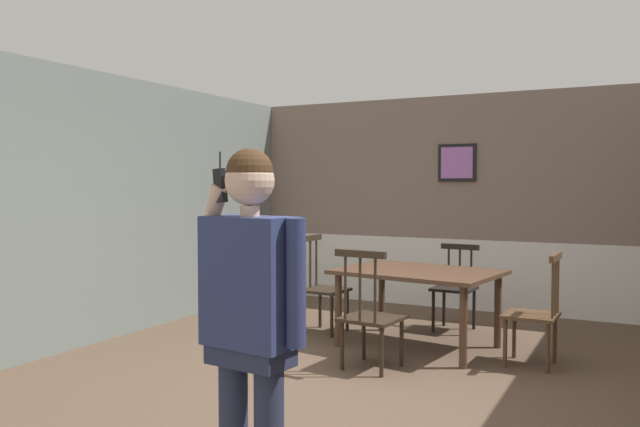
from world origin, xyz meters
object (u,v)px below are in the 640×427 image
chair_near_window (535,312)px  person_figure (251,306)px  chair_at_table_head (323,287)px  chair_opposite_corner (370,314)px  chair_by_doorway (455,287)px  dining_table (418,279)px

chair_near_window → person_figure: (-0.78, -3.36, 0.56)m
chair_near_window → chair_at_table_head: (-2.26, 0.32, 0.02)m
person_figure → chair_opposite_corner: bearing=-72.7°
chair_opposite_corner → chair_by_doorway: bearing=87.9°
chair_near_window → person_figure: bearing=169.2°
chair_by_doorway → person_figure: size_ratio=0.53×
chair_near_window → person_figure: size_ratio=0.57×
chair_near_window → person_figure: person_figure is taller
chair_at_table_head → person_figure: (1.49, -3.67, 0.54)m
chair_by_doorway → person_figure: person_figure is taller
dining_table → chair_near_window: size_ratio=1.63×
chair_near_window → dining_table: bearing=84.3°
chair_at_table_head → chair_opposite_corner: (1.00, -1.07, -0.01)m
chair_by_doorway → chair_opposite_corner: bearing=85.2°
chair_at_table_head → person_figure: person_figure is taller
chair_by_doorway → person_figure: bearing=96.1°
dining_table → chair_opposite_corner: size_ratio=1.56×
chair_at_table_head → person_figure: bearing=25.5°
chair_near_window → chair_opposite_corner: bearing=123.2°
chair_at_table_head → chair_opposite_corner: size_ratio=1.00×
chair_at_table_head → chair_near_window: bearing=85.5°
dining_table → chair_at_table_head: size_ratio=1.57×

